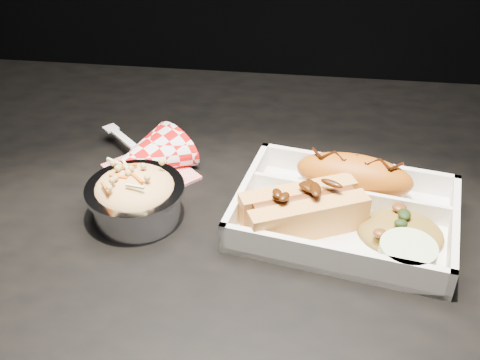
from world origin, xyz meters
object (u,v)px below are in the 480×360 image
(food_tray, at_px, (345,217))
(hotdog, at_px, (303,208))
(dining_table, at_px, (262,271))
(foil_coleslaw_cup, at_px, (135,195))
(napkin_fork, at_px, (144,158))
(fried_pastry, at_px, (354,175))

(food_tray, bearing_deg, hotdog, -149.23)
(food_tray, height_order, hotdog, hotdog)
(dining_table, distance_m, hotdog, 0.13)
(dining_table, xyz_separation_m, food_tray, (0.10, -0.00, 0.10))
(foil_coleslaw_cup, bearing_deg, food_tray, 4.05)
(napkin_fork, bearing_deg, food_tray, 26.17)
(dining_table, xyz_separation_m, fried_pastry, (0.11, 0.05, 0.12))
(fried_pastry, xyz_separation_m, hotdog, (-0.06, -0.07, -0.00))
(dining_table, height_order, food_tray, food_tray)
(foil_coleslaw_cup, distance_m, napkin_fork, 0.11)
(dining_table, distance_m, foil_coleslaw_cup, 0.19)
(fried_pastry, bearing_deg, dining_table, -153.90)
(hotdog, bearing_deg, dining_table, 132.21)
(hotdog, bearing_deg, napkin_fork, 129.44)
(dining_table, xyz_separation_m, napkin_fork, (-0.17, 0.08, 0.11))
(fried_pastry, height_order, hotdog, hotdog)
(food_tray, xyz_separation_m, fried_pastry, (0.01, 0.05, 0.02))
(foil_coleslaw_cup, bearing_deg, hotdog, -0.20)
(foil_coleslaw_cup, bearing_deg, fried_pastry, 15.66)
(dining_table, bearing_deg, hotdog, -23.25)
(food_tray, bearing_deg, foil_coleslaw_cup, -165.38)
(dining_table, xyz_separation_m, hotdog, (0.05, -0.02, 0.12))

